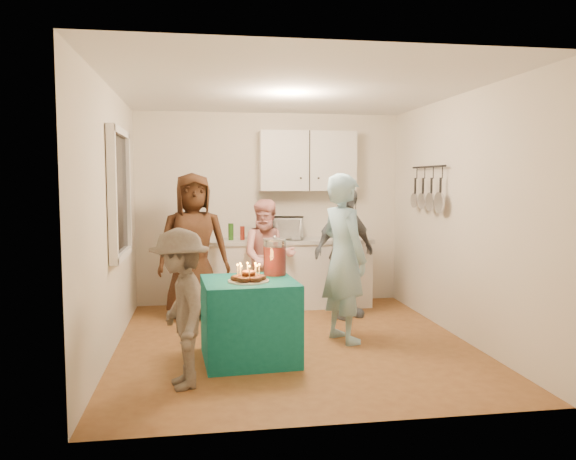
{
  "coord_description": "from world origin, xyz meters",
  "views": [
    {
      "loc": [
        -0.93,
        -5.65,
        1.68
      ],
      "look_at": [
        0.0,
        0.35,
        1.15
      ],
      "focal_mm": 35.0,
      "sensor_mm": 36.0,
      "label": 1
    }
  ],
  "objects": [
    {
      "name": "back_wall",
      "position": [
        0.0,
        2.0,
        1.3
      ],
      "size": [
        3.6,
        3.6,
        0.0
      ],
      "primitive_type": "plane",
      "color": "silver",
      "rests_on": "floor"
    },
    {
      "name": "upper_cabinet",
      "position": [
        0.5,
        1.85,
        1.95
      ],
      "size": [
        1.3,
        0.3,
        0.8
      ],
      "primitive_type": "cube",
      "color": "white",
      "rests_on": "back_wall"
    },
    {
      "name": "donut_cake",
      "position": [
        -0.51,
        -0.57,
        0.85
      ],
      "size": [
        0.38,
        0.38,
        0.18
      ],
      "primitive_type": null,
      "color": "#381C0C",
      "rests_on": "party_table"
    },
    {
      "name": "man_birthday",
      "position": [
        0.54,
        -0.0,
        0.88
      ],
      "size": [
        0.63,
        0.75,
        1.76
      ],
      "primitive_type": "imported",
      "rotation": [
        0.0,
        0.0,
        1.94
      ],
      "color": "#9BCCE2",
      "rests_on": "floor"
    },
    {
      "name": "woman_back_left",
      "position": [
        -1.03,
        1.22,
        0.89
      ],
      "size": [
        0.94,
        0.68,
        1.78
      ],
      "primitive_type": "imported",
      "rotation": [
        0.0,
        0.0,
        0.14
      ],
      "color": "brown",
      "rests_on": "floor"
    },
    {
      "name": "left_wall",
      "position": [
        -1.8,
        0.0,
        1.3
      ],
      "size": [
        4.0,
        4.0,
        0.0
      ],
      "primitive_type": "plane",
      "color": "silver",
      "rests_on": "floor"
    },
    {
      "name": "punch_jar",
      "position": [
        -0.22,
        -0.24,
        0.93
      ],
      "size": [
        0.22,
        0.22,
        0.34
      ],
      "primitive_type": "cylinder",
      "color": "#B6100E",
      "rests_on": "party_table"
    },
    {
      "name": "child_near_left",
      "position": [
        -1.11,
        -1.1,
        0.65
      ],
      "size": [
        0.65,
        0.92,
        1.3
      ],
      "primitive_type": "imported",
      "rotation": [
        0.0,
        0.0,
        -1.37
      ],
      "color": "#524A42",
      "rests_on": "floor"
    },
    {
      "name": "woman_back_center",
      "position": [
        -0.1,
        1.32,
        0.73
      ],
      "size": [
        0.75,
        0.61,
        1.45
      ],
      "primitive_type": "imported",
      "rotation": [
        0.0,
        0.0,
        -0.09
      ],
      "color": "#E9797E",
      "rests_on": "floor"
    },
    {
      "name": "floor",
      "position": [
        0.0,
        0.0,
        0.0
      ],
      "size": [
        4.0,
        4.0,
        0.0
      ],
      "primitive_type": "plane",
      "color": "brown",
      "rests_on": "ground"
    },
    {
      "name": "right_wall",
      "position": [
        1.8,
        0.0,
        1.3
      ],
      "size": [
        4.0,
        4.0,
        0.0
      ],
      "primitive_type": "plane",
      "color": "silver",
      "rests_on": "floor"
    },
    {
      "name": "woman_back_right",
      "position": [
        0.81,
        1.0,
        0.81
      ],
      "size": [
        1.02,
        0.81,
        1.61
      ],
      "primitive_type": "imported",
      "rotation": [
        0.0,
        0.0,
        0.52
      ],
      "color": "black",
      "rests_on": "floor"
    },
    {
      "name": "ceiling",
      "position": [
        0.0,
        0.0,
        2.6
      ],
      "size": [
        4.0,
        4.0,
        0.0
      ],
      "primitive_type": "plane",
      "color": "white",
      "rests_on": "floor"
    },
    {
      "name": "microwave",
      "position": [
        0.15,
        1.7,
        1.06
      ],
      "size": [
        0.59,
        0.45,
        0.3
      ],
      "primitive_type": "imported",
      "rotation": [
        0.0,
        0.0,
        -0.18
      ],
      "color": "white",
      "rests_on": "countertop"
    },
    {
      "name": "counter",
      "position": [
        0.2,
        1.7,
        0.43
      ],
      "size": [
        2.2,
        0.58,
        0.86
      ],
      "primitive_type": "cube",
      "color": "white",
      "rests_on": "floor"
    },
    {
      "name": "party_table",
      "position": [
        -0.5,
        -0.48,
        0.38
      ],
      "size": [
        0.9,
        0.9,
        0.76
      ],
      "primitive_type": "cube",
      "rotation": [
        0.0,
        0.0,
        0.07
      ],
      "color": "#0F6763",
      "rests_on": "floor"
    },
    {
      "name": "pot_rack",
      "position": [
        1.72,
        0.7,
        1.6
      ],
      "size": [
        0.12,
        1.0,
        0.6
      ],
      "primitive_type": "cube",
      "color": "black",
      "rests_on": "right_wall"
    },
    {
      "name": "window_night",
      "position": [
        -1.77,
        0.3,
        1.55
      ],
      "size": [
        0.04,
        1.0,
        1.2
      ],
      "primitive_type": "cube",
      "color": "black",
      "rests_on": "left_wall"
    },
    {
      "name": "countertop",
      "position": [
        0.2,
        1.7,
        0.89
      ],
      "size": [
        2.24,
        0.62,
        0.05
      ],
      "primitive_type": "cube",
      "color": "beige",
      "rests_on": "counter"
    }
  ]
}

